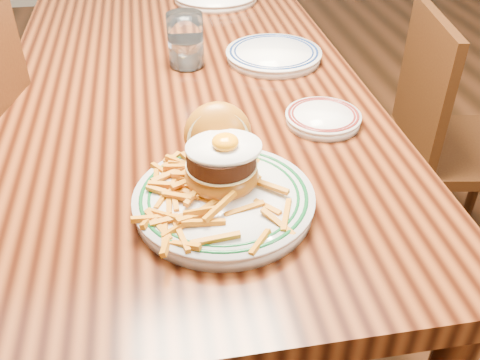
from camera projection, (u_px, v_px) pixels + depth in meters
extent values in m
plane|color=black|center=(197.00, 289.00, 1.74)|extent=(6.00, 6.00, 0.00)
cube|color=black|center=(183.00, 88.00, 1.31)|extent=(0.85, 1.60, 0.05)
cylinder|color=black|center=(79.00, 98.00, 2.07)|extent=(0.07, 0.07, 0.70)
cylinder|color=black|center=(263.00, 83.00, 2.17)|extent=(0.07, 0.07, 0.70)
cylinder|color=#3C210C|center=(60.00, 252.00, 1.57)|extent=(0.04, 0.04, 0.44)
cube|color=#3C210C|center=(464.00, 150.00, 1.69)|extent=(0.44, 0.44, 0.04)
cube|color=#3C210C|center=(424.00, 86.00, 1.56)|extent=(0.09, 0.38, 0.41)
cylinder|color=#3C210C|center=(480.00, 173.00, 1.95)|extent=(0.04, 0.04, 0.38)
cylinder|color=#3C210C|center=(390.00, 173.00, 1.94)|extent=(0.04, 0.04, 0.38)
cylinder|color=#3C210C|center=(414.00, 234.00, 1.68)|extent=(0.04, 0.04, 0.38)
cylinder|color=silver|center=(224.00, 203.00, 0.89)|extent=(0.29, 0.29, 0.02)
cylinder|color=silver|center=(224.00, 196.00, 0.88)|extent=(0.30, 0.30, 0.01)
torus|color=#0C461E|center=(224.00, 195.00, 0.88)|extent=(0.28, 0.28, 0.01)
torus|color=#0C461E|center=(224.00, 195.00, 0.88)|extent=(0.25, 0.25, 0.01)
ellipsoid|color=#A25614|center=(222.00, 175.00, 0.90)|extent=(0.13, 0.13, 0.06)
cylinder|color=beige|center=(221.00, 165.00, 0.89)|extent=(0.12, 0.12, 0.00)
cylinder|color=black|center=(221.00, 156.00, 0.88)|extent=(0.12, 0.12, 0.03)
ellipsoid|color=white|center=(224.00, 147.00, 0.86)|extent=(0.13, 0.10, 0.01)
ellipsoid|color=orange|center=(225.00, 142.00, 0.85)|extent=(0.04, 0.04, 0.02)
ellipsoid|color=#A25614|center=(218.00, 135.00, 0.93)|extent=(0.13, 0.11, 0.13)
cylinder|color=beige|center=(219.00, 142.00, 0.92)|extent=(0.11, 0.04, 0.11)
cylinder|color=silver|center=(323.00, 120.00, 1.12)|extent=(0.15, 0.15, 0.02)
cylinder|color=silver|center=(323.00, 115.00, 1.11)|extent=(0.16, 0.16, 0.01)
torus|color=maroon|center=(323.00, 114.00, 1.11)|extent=(0.15, 0.15, 0.01)
torus|color=maroon|center=(323.00, 114.00, 1.11)|extent=(0.13, 0.13, 0.01)
cube|color=silver|center=(330.00, 112.00, 1.12)|extent=(0.09, 0.06, 0.00)
cylinder|color=silver|center=(274.00, 56.00, 1.38)|extent=(0.24, 0.24, 0.02)
cylinder|color=silver|center=(274.00, 52.00, 1.37)|extent=(0.25, 0.25, 0.01)
torus|color=#0F214F|center=(274.00, 51.00, 1.37)|extent=(0.23, 0.23, 0.01)
torus|color=#0F214F|center=(274.00, 51.00, 1.37)|extent=(0.21, 0.21, 0.01)
cylinder|color=white|center=(186.00, 40.00, 1.32)|extent=(0.09, 0.09, 0.13)
cylinder|color=silver|center=(186.00, 52.00, 1.33)|extent=(0.08, 0.08, 0.06)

